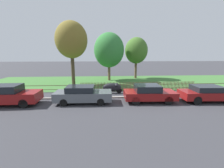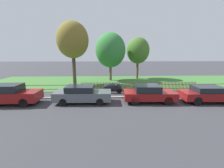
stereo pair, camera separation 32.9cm
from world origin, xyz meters
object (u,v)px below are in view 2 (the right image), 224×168
(tree_nearest_kerb, at_px, (73,40))
(parked_car_silver_hatchback, at_px, (9,94))
(tree_mid_park, at_px, (138,51))
(covered_motorcycle, at_px, (113,87))
(tree_behind_motorcycle, at_px, (110,50))
(parked_car_black_saloon, at_px, (82,94))
(parked_car_navy_estate, at_px, (149,93))
(parked_car_red_compact, at_px, (209,94))

(tree_nearest_kerb, bearing_deg, parked_car_silver_hatchback, -115.62)
(parked_car_silver_hatchback, bearing_deg, tree_mid_park, 42.65)
(covered_motorcycle, distance_m, tree_behind_motorcycle, 8.11)
(parked_car_black_saloon, xyz_separation_m, parked_car_navy_estate, (5.28, -0.02, 0.02))
(tree_nearest_kerb, bearing_deg, tree_behind_motorcycle, 32.78)
(parked_car_red_compact, height_order, tree_behind_motorcycle, tree_behind_motorcycle)
(parked_car_red_compact, distance_m, tree_behind_motorcycle, 13.23)
(covered_motorcycle, relative_size, tree_behind_motorcycle, 0.29)
(tree_nearest_kerb, bearing_deg, parked_car_red_compact, -30.89)
(tree_nearest_kerb, bearing_deg, parked_car_navy_estate, -43.84)
(parked_car_navy_estate, relative_size, tree_mid_park, 0.66)
(parked_car_navy_estate, height_order, tree_nearest_kerb, tree_nearest_kerb)
(parked_car_silver_hatchback, bearing_deg, parked_car_red_compact, -1.14)
(parked_car_black_saloon, xyz_separation_m, parked_car_red_compact, (10.11, -0.26, -0.00))
(parked_car_red_compact, height_order, tree_nearest_kerb, tree_nearest_kerb)
(covered_motorcycle, xyz_separation_m, tree_mid_park, (4.14, 8.67, 3.61))
(tree_behind_motorcycle, bearing_deg, tree_nearest_kerb, -147.22)
(covered_motorcycle, bearing_deg, tree_behind_motorcycle, 91.39)
(parked_car_black_saloon, distance_m, parked_car_navy_estate, 5.28)
(parked_car_silver_hatchback, distance_m, tree_behind_motorcycle, 13.37)
(parked_car_black_saloon, xyz_separation_m, tree_behind_motorcycle, (2.49, 9.95, 3.58))
(tree_mid_park, bearing_deg, parked_car_silver_hatchback, -136.47)
(parked_car_black_saloon, height_order, covered_motorcycle, parked_car_black_saloon)
(parked_car_black_saloon, distance_m, tree_nearest_kerb, 8.68)
(parked_car_red_compact, height_order, covered_motorcycle, parked_car_red_compact)
(parked_car_navy_estate, distance_m, tree_mid_park, 12.01)
(parked_car_silver_hatchback, height_order, tree_nearest_kerb, tree_nearest_kerb)
(parked_car_red_compact, xyz_separation_m, covered_motorcycle, (-7.59, 2.96, -0.06))
(parked_car_silver_hatchback, distance_m, tree_mid_park, 17.14)
(parked_car_silver_hatchback, distance_m, parked_car_black_saloon, 5.51)
(parked_car_black_saloon, relative_size, covered_motorcycle, 2.31)
(parked_car_navy_estate, bearing_deg, parked_car_silver_hatchback, -177.22)
(parked_car_navy_estate, bearing_deg, tree_mid_park, 85.00)
(parked_car_red_compact, relative_size, tree_behind_motorcycle, 0.68)
(parked_car_red_compact, bearing_deg, tree_behind_motorcycle, 128.39)
(parked_car_navy_estate, height_order, parked_car_red_compact, parked_car_navy_estate)
(parked_car_silver_hatchback, height_order, tree_mid_park, tree_mid_park)
(parked_car_navy_estate, bearing_deg, parked_car_black_saloon, -178.34)
(tree_nearest_kerb, xyz_separation_m, tree_mid_park, (8.71, 4.35, -1.14))
(parked_car_silver_hatchback, xyz_separation_m, tree_behind_motorcycle, (8.00, 10.13, 3.48))
(parked_car_navy_estate, bearing_deg, tree_behind_motorcycle, 107.53)
(parked_car_silver_hatchback, relative_size, parked_car_red_compact, 0.96)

